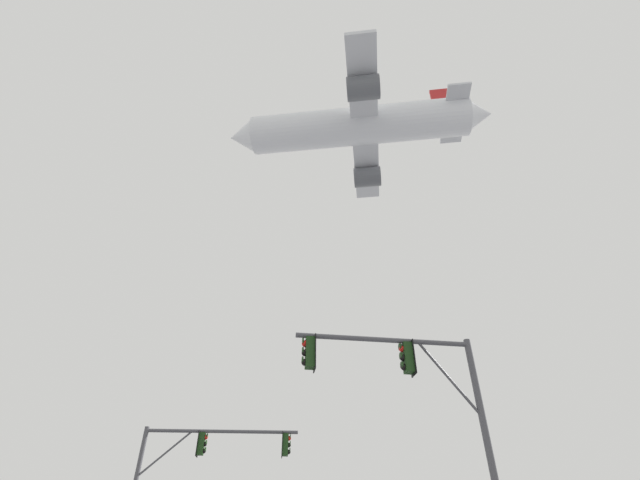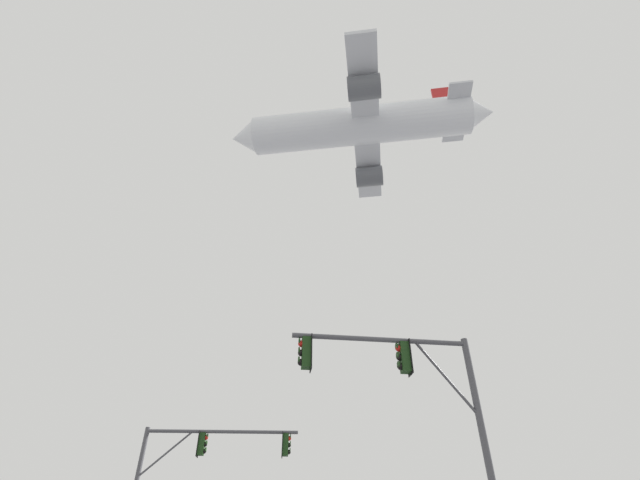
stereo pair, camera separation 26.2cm
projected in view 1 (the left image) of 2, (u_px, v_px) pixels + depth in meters
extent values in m
cylinder|color=#4C4C51|center=(490.00, 455.00, 11.81)|extent=(0.20, 0.20, 6.52)
cylinder|color=#4C4C51|center=(384.00, 340.00, 13.30)|extent=(5.35, 0.38, 0.15)
cylinder|color=#4C4C51|center=(449.00, 378.00, 12.90)|extent=(1.67, 0.15, 2.18)
cube|color=#193814|center=(310.00, 353.00, 12.74)|extent=(0.27, 0.33, 0.90)
cylinder|color=#193814|center=(310.00, 336.00, 13.03)|extent=(0.05, 0.05, 0.12)
cube|color=black|center=(315.00, 353.00, 12.75)|extent=(0.04, 0.46, 1.04)
sphere|color=red|center=(305.00, 344.00, 12.88)|extent=(0.20, 0.20, 0.20)
cylinder|color=#193814|center=(303.00, 342.00, 12.90)|extent=(0.05, 0.21, 0.21)
sphere|color=black|center=(305.00, 353.00, 12.71)|extent=(0.20, 0.20, 0.20)
cylinder|color=#193814|center=(303.00, 351.00, 12.74)|extent=(0.05, 0.21, 0.21)
sphere|color=black|center=(305.00, 362.00, 12.55)|extent=(0.20, 0.20, 0.20)
cylinder|color=#193814|center=(303.00, 360.00, 12.58)|extent=(0.05, 0.21, 0.21)
cube|color=#193814|center=(408.00, 358.00, 13.07)|extent=(0.27, 0.33, 0.90)
cylinder|color=#193814|center=(406.00, 342.00, 13.37)|extent=(0.05, 0.05, 0.12)
cube|color=black|center=(412.00, 358.00, 13.09)|extent=(0.04, 0.46, 1.04)
sphere|color=red|center=(402.00, 349.00, 13.21)|extent=(0.20, 0.20, 0.20)
cylinder|color=#193814|center=(400.00, 347.00, 13.24)|extent=(0.05, 0.21, 0.21)
sphere|color=black|center=(403.00, 358.00, 13.05)|extent=(0.20, 0.20, 0.20)
cylinder|color=#193814|center=(401.00, 356.00, 13.08)|extent=(0.05, 0.21, 0.21)
sphere|color=black|center=(404.00, 367.00, 12.89)|extent=(0.20, 0.20, 0.20)
cylinder|color=#193814|center=(402.00, 365.00, 12.92)|extent=(0.05, 0.21, 0.21)
cylinder|color=#4C4C51|center=(223.00, 431.00, 19.69)|extent=(6.74, 0.40, 0.15)
cylinder|color=#4C4C51|center=(165.00, 453.00, 19.05)|extent=(2.08, 0.16, 1.89)
cube|color=#193814|center=(285.00, 445.00, 19.53)|extent=(0.27, 0.33, 0.90)
cylinder|color=#193814|center=(286.00, 433.00, 19.82)|extent=(0.05, 0.05, 0.12)
cube|color=black|center=(282.00, 445.00, 19.52)|extent=(0.04, 0.46, 1.04)
sphere|color=red|center=(289.00, 438.00, 19.69)|extent=(0.20, 0.20, 0.20)
cylinder|color=#193814|center=(290.00, 437.00, 19.73)|extent=(0.05, 0.21, 0.21)
sphere|color=black|center=(289.00, 445.00, 19.53)|extent=(0.20, 0.20, 0.20)
cylinder|color=#193814|center=(290.00, 444.00, 19.57)|extent=(0.05, 0.21, 0.21)
sphere|color=black|center=(288.00, 452.00, 19.37)|extent=(0.20, 0.20, 0.20)
cylinder|color=#193814|center=(290.00, 450.00, 19.40)|extent=(0.05, 0.21, 0.21)
cube|color=#193814|center=(201.00, 444.00, 19.35)|extent=(0.27, 0.33, 0.90)
cylinder|color=#193814|center=(203.00, 431.00, 19.64)|extent=(0.05, 0.05, 0.12)
cube|color=black|center=(198.00, 444.00, 19.34)|extent=(0.04, 0.46, 1.04)
sphere|color=red|center=(206.00, 437.00, 19.51)|extent=(0.20, 0.20, 0.20)
cylinder|color=#193814|center=(207.00, 436.00, 19.55)|extent=(0.05, 0.21, 0.21)
sphere|color=black|center=(205.00, 444.00, 19.35)|extent=(0.20, 0.20, 0.20)
cylinder|color=#193814|center=(206.00, 443.00, 19.38)|extent=(0.05, 0.21, 0.21)
sphere|color=black|center=(204.00, 451.00, 19.19)|extent=(0.20, 0.20, 0.20)
cylinder|color=#193814|center=(205.00, 450.00, 19.22)|extent=(0.05, 0.21, 0.21)
cylinder|color=white|center=(358.00, 126.00, 50.69)|extent=(25.03, 9.61, 4.39)
cone|color=white|center=(243.00, 137.00, 52.02)|extent=(3.84, 4.72, 4.17)
cone|color=white|center=(479.00, 115.00, 49.36)|extent=(3.48, 4.23, 3.73)
cube|color=silver|center=(365.00, 129.00, 50.24)|extent=(7.97, 23.40, 0.49)
cylinder|color=#595B60|center=(363.00, 88.00, 44.19)|extent=(3.74, 3.12, 2.47)
cylinder|color=#595B60|center=(367.00, 177.00, 54.78)|extent=(3.74, 3.12, 2.47)
cube|color=#B21E1E|center=(449.00, 103.00, 51.06)|extent=(3.82, 1.15, 5.21)
cube|color=silver|center=(455.00, 115.00, 49.85)|extent=(4.18, 8.56, 0.27)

